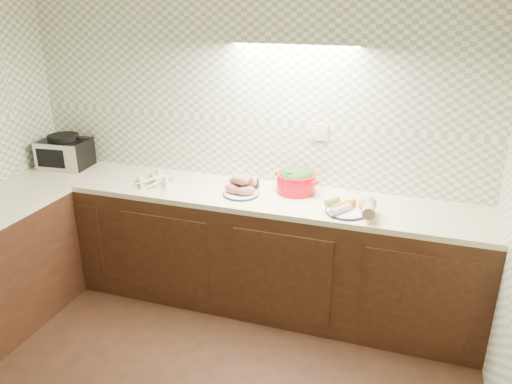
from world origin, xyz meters
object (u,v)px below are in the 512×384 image
(onion_bowl, at_px, (250,182))
(veg_plate, at_px, (355,207))
(toaster_oven, at_px, (65,152))
(parsnip_pile, at_px, (153,181))
(sweet_potato_plate, at_px, (241,187))
(dutch_oven, at_px, (296,180))

(onion_bowl, height_order, veg_plate, veg_plate)
(toaster_oven, height_order, onion_bowl, toaster_oven)
(parsnip_pile, distance_m, sweet_potato_plate, 0.71)
(dutch_oven, bearing_deg, onion_bowl, -156.15)
(parsnip_pile, bearing_deg, veg_plate, -1.77)
(toaster_oven, bearing_deg, onion_bowl, -3.72)
(sweet_potato_plate, bearing_deg, toaster_oven, 175.45)
(toaster_oven, height_order, veg_plate, toaster_oven)
(sweet_potato_plate, height_order, veg_plate, sweet_potato_plate)
(sweet_potato_plate, bearing_deg, parsnip_pile, -178.24)
(toaster_oven, xyz_separation_m, veg_plate, (2.43, -0.20, -0.08))
(onion_bowl, distance_m, veg_plate, 0.85)
(onion_bowl, height_order, dutch_oven, dutch_oven)
(sweet_potato_plate, distance_m, dutch_oven, 0.40)
(sweet_potato_plate, relative_size, veg_plate, 0.73)
(onion_bowl, relative_size, veg_plate, 0.39)
(onion_bowl, bearing_deg, dutch_oven, 1.18)
(onion_bowl, bearing_deg, toaster_oven, -178.66)
(parsnip_pile, height_order, onion_bowl, onion_bowl)
(dutch_oven, xyz_separation_m, veg_plate, (0.47, -0.24, -0.05))
(dutch_oven, bearing_deg, toaster_oven, -156.02)
(parsnip_pile, height_order, dutch_oven, dutch_oven)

